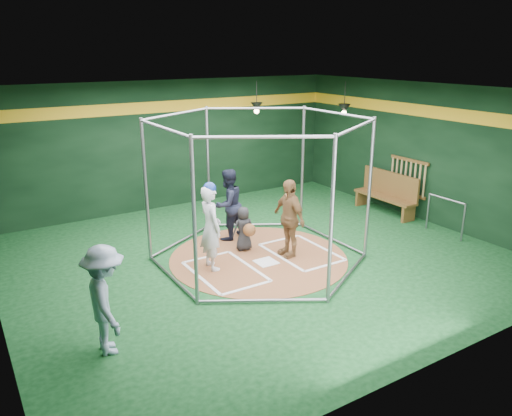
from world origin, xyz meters
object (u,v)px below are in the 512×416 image
batter_figure (211,226)px  dugout_bench (387,192)px  umpire (228,204)px  visitor_leopard (289,218)px

batter_figure → dugout_bench: (5.72, 0.74, -0.34)m
batter_figure → dugout_bench: size_ratio=0.94×
batter_figure → umpire: 1.68m
batter_figure → visitor_leopard: size_ratio=1.07×
batter_figure → umpire: size_ratio=1.08×
batter_figure → visitor_leopard: (1.72, -0.28, -0.06)m
visitor_leopard → dugout_bench: visitor_leopard is taller
batter_figure → umpire: bearing=49.3°
umpire → batter_figure: bearing=32.8°
visitor_leopard → umpire: (-0.62, 1.55, -0.01)m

